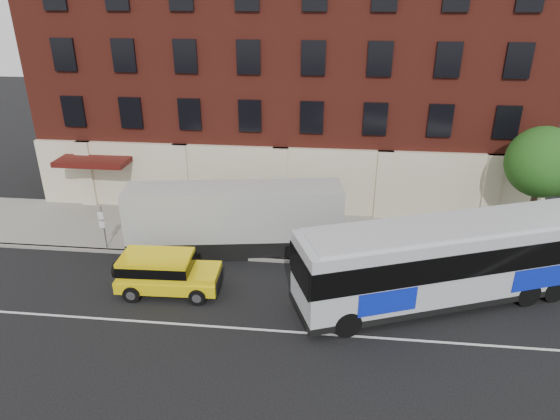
# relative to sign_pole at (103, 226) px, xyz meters

# --- Properties ---
(ground) EXTENTS (120.00, 120.00, 0.00)m
(ground) POSITION_rel_sign_pole_xyz_m (8.50, -6.15, -1.45)
(ground) COLOR black
(ground) RESTS_ON ground
(sidewalk) EXTENTS (60.00, 6.00, 0.15)m
(sidewalk) POSITION_rel_sign_pole_xyz_m (8.50, 2.85, -1.38)
(sidewalk) COLOR gray
(sidewalk) RESTS_ON ground
(kerb) EXTENTS (60.00, 0.25, 0.15)m
(kerb) POSITION_rel_sign_pole_xyz_m (8.50, -0.15, -1.38)
(kerb) COLOR gray
(kerb) RESTS_ON ground
(lane_line) EXTENTS (60.00, 0.12, 0.01)m
(lane_line) POSITION_rel_sign_pole_xyz_m (8.50, -5.65, -1.45)
(lane_line) COLOR silver
(lane_line) RESTS_ON ground
(building) EXTENTS (30.00, 12.10, 15.00)m
(building) POSITION_rel_sign_pole_xyz_m (8.49, 10.77, 6.13)
(building) COLOR maroon
(building) RESTS_ON sidewalk
(sign_pole) EXTENTS (0.30, 0.20, 2.50)m
(sign_pole) POSITION_rel_sign_pole_xyz_m (0.00, 0.00, 0.00)
(sign_pole) COLOR slate
(sign_pole) RESTS_ON ground
(street_tree) EXTENTS (3.60, 3.60, 6.20)m
(street_tree) POSITION_rel_sign_pole_xyz_m (22.04, 3.34, 2.96)
(street_tree) COLOR #39271C
(street_tree) RESTS_ON sidewalk
(city_bus) EXTENTS (13.56, 7.45, 3.68)m
(city_bus) POSITION_rel_sign_pole_xyz_m (16.69, -2.61, 0.58)
(city_bus) COLOR silver
(city_bus) RESTS_ON ground
(yellow_suv) EXTENTS (4.79, 2.23, 1.81)m
(yellow_suv) POSITION_rel_sign_pole_xyz_m (4.28, -3.35, -0.41)
(yellow_suv) COLOR yellow
(yellow_suv) RESTS_ON ground
(shipping_container) EXTENTS (10.96, 3.83, 3.58)m
(shipping_container) POSITION_rel_sign_pole_xyz_m (6.72, 0.69, 0.32)
(shipping_container) COLOR black
(shipping_container) RESTS_ON ground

